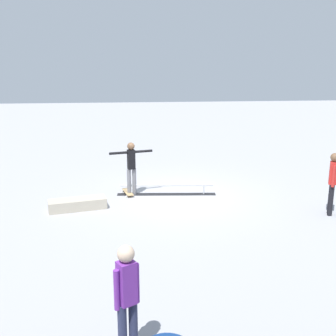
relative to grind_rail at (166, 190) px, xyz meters
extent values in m
plane|color=#9E9EA3|center=(-0.28, 0.22, -0.14)|extent=(60.00, 60.00, 0.00)
cube|color=black|center=(0.00, 0.00, -0.14)|extent=(3.13, 0.51, 0.01)
cylinder|color=#B7B7BC|center=(-1.18, 0.10, 0.01)|extent=(0.04, 0.04, 0.30)
cylinder|color=#B7B7BC|center=(1.18, -0.10, 0.01)|extent=(0.04, 0.04, 0.30)
cylinder|color=#B7B7BC|center=(0.00, 0.00, 0.16)|extent=(2.96, 0.30, 0.05)
cube|color=#B2A893|center=(2.67, 1.08, 0.01)|extent=(1.70, 0.88, 0.31)
cylinder|color=slate|center=(1.18, -0.05, 0.29)|extent=(0.15, 0.15, 0.86)
cylinder|color=slate|center=(1.01, -0.08, 0.29)|extent=(0.15, 0.15, 0.86)
cube|color=black|center=(1.09, -0.06, 1.02)|extent=(0.26, 0.24, 0.61)
sphere|color=brown|center=(1.09, -0.06, 1.44)|extent=(0.23, 0.23, 0.23)
cylinder|color=black|center=(1.48, 0.03, 1.25)|extent=(0.57, 0.21, 0.08)
cylinder|color=black|center=(0.71, -0.16, 1.25)|extent=(0.57, 0.21, 0.08)
cube|color=tan|center=(1.23, -0.14, -0.06)|extent=(0.39, 0.82, 0.02)
cylinder|color=white|center=(1.05, 0.10, -0.11)|extent=(0.04, 0.06, 0.05)
cylinder|color=white|center=(1.27, 0.16, -0.11)|extent=(0.04, 0.06, 0.05)
cylinder|color=white|center=(1.18, -0.43, -0.11)|extent=(0.04, 0.06, 0.05)
cylinder|color=white|center=(1.40, -0.37, -0.11)|extent=(0.04, 0.06, 0.05)
cylinder|color=#2D3351|center=(1.18, 7.37, 0.30)|extent=(0.18, 0.18, 0.89)
cylinder|color=#2D3351|center=(1.33, 7.46, 0.30)|extent=(0.18, 0.18, 0.89)
cube|color=purple|center=(1.25, 7.41, 1.06)|extent=(0.30, 0.29, 0.63)
sphere|color=beige|center=(1.25, 7.41, 1.49)|extent=(0.24, 0.24, 0.24)
cylinder|color=purple|center=(1.12, 7.34, 1.00)|extent=(0.11, 0.11, 0.59)
cylinder|color=purple|center=(1.39, 7.49, 1.00)|extent=(0.11, 0.11, 0.59)
cylinder|color=black|center=(-4.36, 2.12, 0.30)|extent=(0.17, 0.17, 0.88)
cylinder|color=black|center=(-4.30, 2.28, 0.30)|extent=(0.17, 0.17, 0.88)
cube|color=red|center=(-4.33, 2.20, 1.05)|extent=(0.28, 0.29, 0.62)
sphere|color=brown|center=(-4.33, 2.20, 1.48)|extent=(0.24, 0.24, 0.24)
cylinder|color=red|center=(-4.39, 2.06, 0.99)|extent=(0.11, 0.11, 0.59)
cylinder|color=red|center=(-4.27, 2.34, 0.99)|extent=(0.11, 0.11, 0.59)
camera|label=1|loc=(1.19, 12.55, 4.01)|focal=44.52mm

